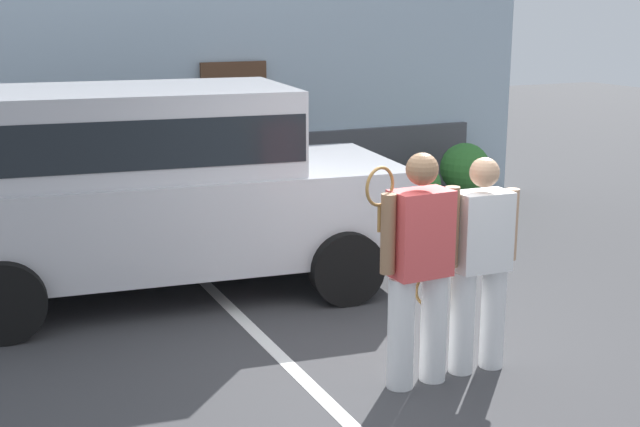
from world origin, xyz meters
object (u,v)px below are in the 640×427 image
(parked_suv, at_px, (156,180))
(tennis_player_man, at_px, (419,267))
(tennis_player_woman, at_px, (480,263))
(potted_plant_by_porch, at_px, (420,188))
(potted_plant_secondary, at_px, (465,172))

(parked_suv, distance_m, tennis_player_man, 3.22)
(tennis_player_man, relative_size, tennis_player_woman, 1.05)
(potted_plant_by_porch, bearing_deg, tennis_player_man, -121.39)
(tennis_player_woman, distance_m, potted_plant_by_porch, 4.97)
(potted_plant_secondary, bearing_deg, potted_plant_by_porch, -164.00)
(parked_suv, height_order, potted_plant_secondary, parked_suv)
(potted_plant_by_porch, height_order, potted_plant_secondary, potted_plant_secondary)
(tennis_player_woman, height_order, potted_plant_by_porch, tennis_player_woman)
(tennis_player_man, relative_size, potted_plant_secondary, 1.91)
(tennis_player_man, bearing_deg, potted_plant_by_porch, -123.56)
(tennis_player_woman, height_order, potted_plant_secondary, tennis_player_woman)
(tennis_player_woman, bearing_deg, parked_suv, -56.14)
(parked_suv, relative_size, tennis_player_man, 2.68)
(tennis_player_man, bearing_deg, parked_suv, -69.70)
(tennis_player_man, bearing_deg, tennis_player_woman, -179.12)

